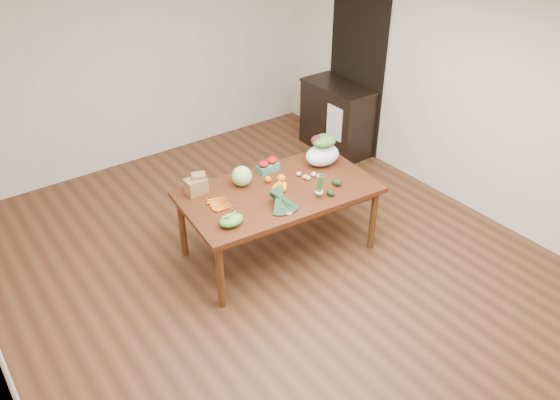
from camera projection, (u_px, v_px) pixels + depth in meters
floor at (276, 268)px, 5.49m from camera, size 6.00×6.00×0.00m
room_walls at (276, 149)px, 4.76m from camera, size 5.02×6.02×2.70m
dining_table at (279, 221)px, 5.54m from camera, size 1.99×1.23×0.75m
doorway_dark at (356, 74)px, 7.25m from camera, size 0.02×1.00×2.10m
cabinet at (337, 118)px, 7.46m from camera, size 0.52×1.02×0.94m
dish_towel at (334, 123)px, 7.12m from camera, size 0.02×0.28×0.45m
paper_bag at (196, 185)px, 5.24m from camera, size 0.28×0.24×0.19m
cabbage at (242, 176)px, 5.36m from camera, size 0.20×0.20×0.20m
strawberry_basket_a at (264, 168)px, 5.59m from camera, size 0.13×0.13×0.10m
strawberry_basket_b at (272, 164)px, 5.65m from camera, size 0.13×0.13×0.11m
orange_a at (268, 179)px, 5.44m from camera, size 0.07×0.07×0.07m
orange_b at (280, 179)px, 5.45m from camera, size 0.08×0.08×0.08m
orange_c at (281, 178)px, 5.43m from camera, size 0.09×0.09×0.09m
mandarin_cluster at (280, 186)px, 5.32m from camera, size 0.20×0.20×0.09m
carrots at (221, 203)px, 5.11m from camera, size 0.24×0.26×0.03m
snap_pea_bag at (231, 220)px, 4.81m from camera, size 0.23×0.17×0.10m
kale_bunch at (284, 202)px, 5.00m from camera, size 0.36×0.43×0.16m
asparagus_bundle at (319, 186)px, 5.15m from camera, size 0.09×0.12×0.26m
potato_a at (305, 177)px, 5.51m from camera, size 0.05×0.05×0.05m
potato_b at (308, 178)px, 5.48m from camera, size 0.06×0.05×0.05m
potato_c at (314, 174)px, 5.54m from camera, size 0.06×0.05×0.05m
potato_d at (299, 174)px, 5.55m from camera, size 0.06×0.05×0.05m
potato_e at (319, 176)px, 5.51m from camera, size 0.06×0.05×0.05m
avocado_a at (331, 193)px, 5.23m from camera, size 0.09×0.11×0.06m
avocado_b at (337, 182)px, 5.39m from camera, size 0.10×0.12×0.07m
salad_bag at (323, 151)px, 5.70m from camera, size 0.41×0.33×0.30m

